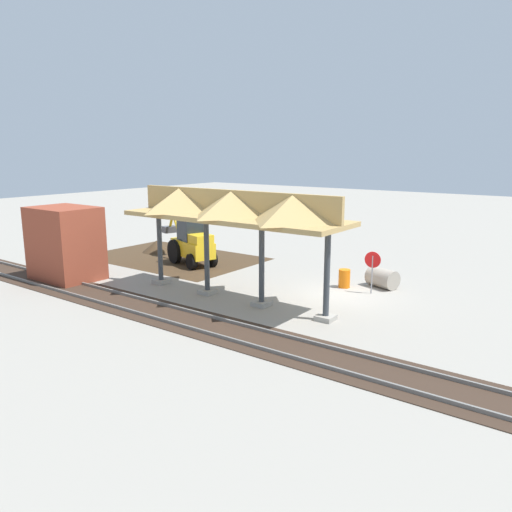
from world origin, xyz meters
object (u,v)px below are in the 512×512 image
stop_sign (372,264)px  brick_utility_building (65,243)px  traffic_barrel (344,278)px  backhoe (191,243)px  concrete_pipe (382,278)px

stop_sign → brick_utility_building: 15.48m
stop_sign → traffic_barrel: 1.80m
brick_utility_building → traffic_barrel: (-12.38, -7.03, -1.42)m
backhoe → concrete_pipe: backhoe is taller
brick_utility_building → backhoe: bearing=-114.1°
concrete_pipe → brick_utility_building: 16.14m
concrete_pipe → traffic_barrel: bearing=36.5°
backhoe → brick_utility_building: 6.97m
stop_sign → brick_utility_building: bearing=26.2°
traffic_barrel → brick_utility_building: bearing=29.6°
backhoe → brick_utility_building: bearing=65.9°
brick_utility_building → traffic_barrel: bearing=-150.4°
stop_sign → traffic_barrel: stop_sign is taller
stop_sign → backhoe: (11.05, 0.49, -0.15)m
stop_sign → concrete_pipe: bearing=-89.5°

